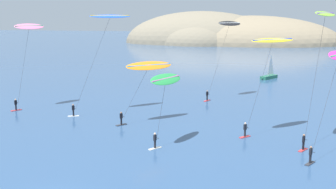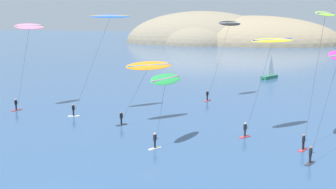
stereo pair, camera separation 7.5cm
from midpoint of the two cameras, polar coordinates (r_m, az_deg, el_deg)
name	(u,v)px [view 2 (the right image)]	position (r m, az deg, el deg)	size (l,w,h in m)	color
headland_island	(223,43)	(200.98, 7.44, 6.88)	(101.12, 48.47, 29.99)	#7A705B
sailboat_near	(268,76)	(92.46, 13.47, 2.47)	(4.07, 5.49, 5.70)	#23664C
kitesurfer_black	(228,30)	(69.04, 8.15, 8.71)	(5.63, 6.34, 12.62)	red
kitesurfer_green	(165,84)	(43.76, -0.36, 1.49)	(3.26, 5.46, 7.54)	silver
kitesurfer_orange	(147,69)	(53.31, -2.77, 3.49)	(6.43, 5.99, 7.79)	#2D2D33
kitesurfer_blue	(107,24)	(58.69, -8.18, 9.46)	(7.68, 6.69, 13.67)	silver
kitesurfer_pink	(28,33)	(64.15, -18.37, 7.93)	(4.01, 5.37, 12.39)	red
kitesurfer_yellow	(271,47)	(48.99, 13.81, 6.32)	(6.08, 5.81, 11.05)	red
kitesurfer_lime	(324,24)	(47.16, 20.38, 8.95)	(4.18, 7.64, 14.03)	red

